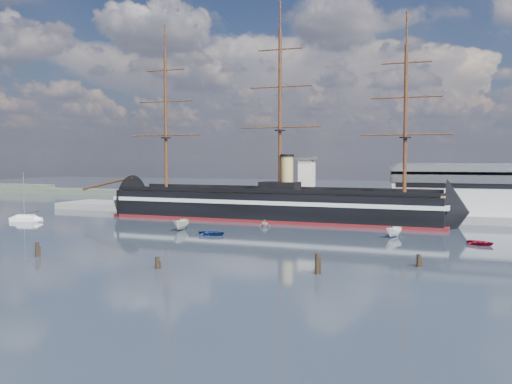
% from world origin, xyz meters
% --- Properties ---
extents(ground, '(600.00, 600.00, 0.00)m').
position_xyz_m(ground, '(0.00, 40.00, 0.00)').
color(ground, '#212A38').
rests_on(ground, ground).
extents(quay, '(180.00, 18.00, 2.00)m').
position_xyz_m(quay, '(10.00, 76.00, 0.00)').
color(quay, slate).
rests_on(quay, ground).
extents(quay_tower, '(5.00, 5.00, 15.00)m').
position_xyz_m(quay_tower, '(3.00, 73.00, 9.75)').
color(quay_tower, silver).
rests_on(quay_tower, ground).
extents(shoreline, '(120.00, 10.00, 4.00)m').
position_xyz_m(shoreline, '(-139.23, 135.00, 1.45)').
color(shoreline, '#3F4C38').
rests_on(shoreline, ground).
extents(warship, '(113.13, 19.05, 53.94)m').
position_xyz_m(warship, '(-4.46, 60.00, 4.04)').
color(warship, black).
rests_on(warship, ground).
extents(sailboat, '(8.33, 4.25, 12.79)m').
position_xyz_m(sailboat, '(-62.08, 34.68, 0.81)').
color(sailboat, white).
rests_on(sailboat, ground).
extents(motorboat_a, '(7.99, 3.81, 3.08)m').
position_xyz_m(motorboat_a, '(-15.44, 32.66, 0.00)').
color(motorboat_a, beige).
rests_on(motorboat_a, ground).
extents(motorboat_b, '(1.44, 3.59, 1.68)m').
position_xyz_m(motorboat_b, '(-5.17, 27.19, 0.00)').
color(motorboat_b, navy).
rests_on(motorboat_b, ground).
extents(motorboat_d, '(5.56, 4.49, 1.88)m').
position_xyz_m(motorboat_d, '(0.07, 45.94, 0.00)').
color(motorboat_d, beige).
rests_on(motorboat_d, ground).
extents(motorboat_e, '(2.58, 3.45, 1.50)m').
position_xyz_m(motorboat_e, '(48.33, 32.53, 0.00)').
color(motorboat_e, maroon).
rests_on(motorboat_e, ground).
extents(motorboat_f, '(7.13, 4.22, 2.69)m').
position_xyz_m(motorboat_f, '(31.60, 37.73, 0.00)').
color(motorboat_f, white).
rests_on(motorboat_f, ground).
extents(piling_near_left, '(0.64, 0.64, 3.11)m').
position_xyz_m(piling_near_left, '(-21.53, -7.02, 0.00)').
color(piling_near_left, black).
rests_on(piling_near_left, ground).
extents(piling_near_mid, '(0.64, 0.64, 2.53)m').
position_xyz_m(piling_near_mid, '(2.75, -9.22, 0.00)').
color(piling_near_mid, black).
rests_on(piling_near_mid, ground).
extents(piling_near_right, '(0.64, 0.64, 3.68)m').
position_xyz_m(piling_near_right, '(26.05, -4.69, 0.00)').
color(piling_near_right, black).
rests_on(piling_near_right, ground).
extents(piling_far_right, '(0.64, 0.64, 2.61)m').
position_xyz_m(piling_far_right, '(39.09, 6.03, 0.00)').
color(piling_far_right, black).
rests_on(piling_far_right, ground).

